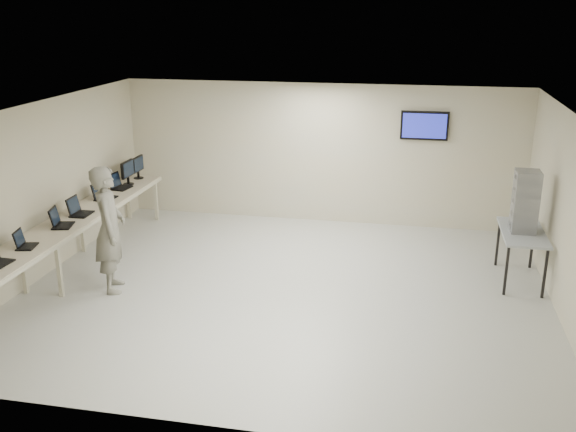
# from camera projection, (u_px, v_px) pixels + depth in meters

# --- Properties ---
(room) EXTENTS (8.01, 7.01, 2.81)m
(room) POSITION_uv_depth(u_px,v_px,m) (288.00, 203.00, 9.62)
(room) COLOR #B9B9B9
(room) RESTS_ON ground
(workbench) EXTENTS (0.76, 6.00, 0.90)m
(workbench) POSITION_uv_depth(u_px,v_px,m) (70.00, 225.00, 10.42)
(workbench) COLOR #BCB39F
(workbench) RESTS_ON ground
(laptop_1) EXTENTS (0.33, 0.36, 0.25)m
(laptop_1) POSITION_uv_depth(u_px,v_px,m) (24.00, 243.00, 9.25)
(laptop_1) COLOR black
(laptop_1) RESTS_ON workbench
(laptop_2) EXTENTS (0.39, 0.43, 0.30)m
(laptop_2) POSITION_uv_depth(u_px,v_px,m) (59.00, 222.00, 10.13)
(laptop_2) COLOR black
(laptop_2) RESTS_ON workbench
(laptop_3) EXTENTS (0.32, 0.39, 0.30)m
(laptop_3) POSITION_uv_depth(u_px,v_px,m) (78.00, 210.00, 10.68)
(laptop_3) COLOR black
(laptop_3) RESTS_ON workbench
(laptop_4) EXTENTS (0.35, 0.41, 0.30)m
(laptop_4) POSITION_uv_depth(u_px,v_px,m) (103.00, 195.00, 11.56)
(laptop_4) COLOR black
(laptop_4) RESTS_ON workbench
(laptop_5) EXTENTS (0.35, 0.41, 0.30)m
(laptop_5) POSITION_uv_depth(u_px,v_px,m) (119.00, 185.00, 12.22)
(laptop_5) COLOR black
(laptop_5) RESTS_ON workbench
(monitor_near) EXTENTS (0.21, 0.47, 0.47)m
(monitor_near) POSITION_uv_depth(u_px,v_px,m) (128.00, 170.00, 12.44)
(monitor_near) COLOR black
(monitor_near) RESTS_ON workbench
(monitor_far) EXTENTS (0.20, 0.45, 0.45)m
(monitor_far) POSITION_uv_depth(u_px,v_px,m) (138.00, 165.00, 12.88)
(monitor_far) COLOR black
(monitor_far) RESTS_ON workbench
(soldier) EXTENTS (0.71, 0.84, 1.97)m
(soldier) POSITION_uv_depth(u_px,v_px,m) (110.00, 229.00, 9.74)
(soldier) COLOR #565951
(soldier) RESTS_ON ground
(side_table) EXTENTS (0.66, 1.41, 0.84)m
(side_table) POSITION_uv_depth(u_px,v_px,m) (523.00, 236.00, 10.11)
(side_table) COLOR gray
(side_table) RESTS_ON ground
(storage_bins) EXTENTS (0.37, 0.41, 0.98)m
(storage_bins) POSITION_uv_depth(u_px,v_px,m) (525.00, 202.00, 9.94)
(storage_bins) COLOR gray
(storage_bins) RESTS_ON side_table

